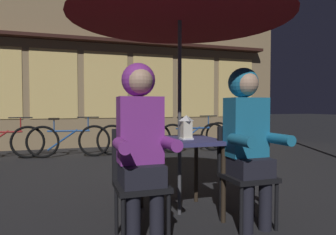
% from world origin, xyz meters
% --- Properties ---
extents(ground_plane, '(60.00, 60.00, 0.00)m').
position_xyz_m(ground_plane, '(0.00, 0.00, 0.00)').
color(ground_plane, '#232326').
extents(cafe_table, '(0.72, 0.72, 0.74)m').
position_xyz_m(cafe_table, '(0.00, 0.00, 0.64)').
color(cafe_table, navy).
rests_on(cafe_table, ground_plane).
extents(patio_umbrella, '(2.10, 2.10, 2.31)m').
position_xyz_m(patio_umbrella, '(0.00, 0.00, 2.06)').
color(patio_umbrella, '#4C4C51').
rests_on(patio_umbrella, ground_plane).
extents(lantern, '(0.11, 0.11, 0.23)m').
position_xyz_m(lantern, '(0.04, -0.07, 0.86)').
color(lantern, white).
rests_on(lantern, cafe_table).
extents(chair_left, '(0.40, 0.40, 0.87)m').
position_xyz_m(chair_left, '(-0.48, -0.37, 0.49)').
color(chair_left, black).
rests_on(chair_left, ground_plane).
extents(chair_right, '(0.40, 0.40, 0.87)m').
position_xyz_m(chair_right, '(0.48, -0.37, 0.49)').
color(chair_right, black).
rests_on(chair_right, ground_plane).
extents(person_left_hooded, '(0.45, 0.56, 1.40)m').
position_xyz_m(person_left_hooded, '(-0.48, -0.43, 0.85)').
color(person_left_hooded, black).
rests_on(person_left_hooded, ground_plane).
extents(person_right_hooded, '(0.45, 0.56, 1.40)m').
position_xyz_m(person_right_hooded, '(0.48, -0.43, 0.85)').
color(person_right_hooded, black).
rests_on(person_right_hooded, ground_plane).
extents(shopfront_building, '(10.00, 0.93, 6.20)m').
position_xyz_m(shopfront_building, '(-0.14, 5.39, 3.09)').
color(shopfront_building, '#937A56').
rests_on(shopfront_building, ground_plane).
extents(bicycle_second, '(1.67, 0.25, 0.84)m').
position_xyz_m(bicycle_second, '(-1.06, 3.74, 0.35)').
color(bicycle_second, black).
rests_on(bicycle_second, ground_plane).
extents(bicycle_third, '(1.68, 0.09, 0.84)m').
position_xyz_m(bicycle_third, '(0.33, 3.73, 0.35)').
color(bicycle_third, black).
rests_on(bicycle_third, ground_plane).
extents(bicycle_fourth, '(1.68, 0.08, 0.84)m').
position_xyz_m(bicycle_fourth, '(1.68, 3.65, 0.35)').
color(bicycle_fourth, black).
rests_on(bicycle_fourth, ground_plane).
extents(bicycle_fifth, '(1.66, 0.37, 0.84)m').
position_xyz_m(bicycle_fifth, '(3.00, 3.88, 0.35)').
color(bicycle_fifth, black).
rests_on(bicycle_fifth, ground_plane).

